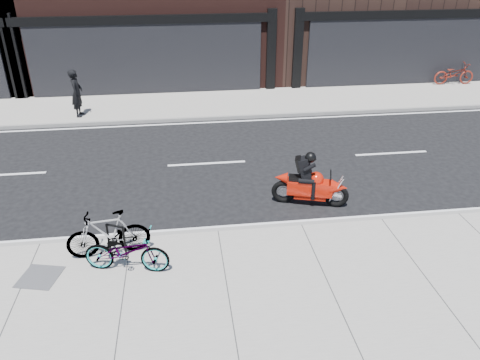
{
  "coord_description": "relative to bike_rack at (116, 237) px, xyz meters",
  "views": [
    {
      "loc": [
        -0.68,
        -11.14,
        6.18
      ],
      "look_at": [
        0.65,
        -0.97,
        0.9
      ],
      "focal_mm": 35.0,
      "sensor_mm": 36.0,
      "label": 1
    }
  ],
  "objects": [
    {
      "name": "bicycle_front",
      "position": [
        0.27,
        -0.59,
        0.03
      ],
      "size": [
        1.83,
        0.95,
        0.92
      ],
      "primitive_type": "imported",
      "rotation": [
        0.0,
        0.0,
        1.37
      ],
      "color": "gray",
      "rests_on": "sidewalk_near"
    },
    {
      "name": "sidewalk_far",
      "position": [
        2.22,
        10.35,
        -0.5
      ],
      "size": [
        60.0,
        3.5,
        0.13
      ],
      "primitive_type": "cube",
      "color": "gray",
      "rests_on": "ground"
    },
    {
      "name": "pedestrian",
      "position": [
        -2.34,
        9.31,
        0.46
      ],
      "size": [
        0.46,
        0.67,
        1.79
      ],
      "primitive_type": "imported",
      "rotation": [
        0.0,
        0.0,
        1.52
      ],
      "color": "black",
      "rests_on": "sidewalk_far"
    },
    {
      "name": "bicycle_rear",
      "position": [
        -0.15,
        0.0,
        0.09
      ],
      "size": [
        1.79,
        0.7,
        1.05
      ],
      "primitive_type": "imported",
      "rotation": [
        0.0,
        0.0,
        4.83
      ],
      "color": "gray",
      "rests_on": "sidewalk_near"
    },
    {
      "name": "ground",
      "position": [
        2.22,
        2.6,
        -0.56
      ],
      "size": [
        120.0,
        120.0,
        0.0
      ],
      "primitive_type": "plane",
      "color": "black",
      "rests_on": "ground"
    },
    {
      "name": "bike_rack",
      "position": [
        0.0,
        0.0,
        0.0
      ],
      "size": [
        0.4,
        0.21,
        0.73
      ],
      "rotation": [
        0.0,
        0.0,
        -0.43
      ],
      "color": "black",
      "rests_on": "sidewalk_near"
    },
    {
      "name": "utility_grate",
      "position": [
        -1.49,
        -0.61,
        -0.42
      ],
      "size": [
        0.91,
        0.91,
        0.02
      ],
      "primitive_type": "cube",
      "rotation": [
        0.0,
        0.0,
        -0.25
      ],
      "color": "#545356",
      "rests_on": "sidewalk_near"
    },
    {
      "name": "motorcycle",
      "position": [
        4.8,
        1.73,
        0.05
      ],
      "size": [
        1.95,
        0.92,
        1.49
      ],
      "rotation": [
        0.0,
        0.0,
        -0.3
      ],
      "color": "black",
      "rests_on": "ground"
    },
    {
      "name": "sidewalk_near",
      "position": [
        2.22,
        -2.4,
        -0.5
      ],
      "size": [
        60.0,
        6.0,
        0.13
      ],
      "primitive_type": "cube",
      "color": "gray",
      "rests_on": "ground"
    },
    {
      "name": "bicycle_far",
      "position": [
        14.26,
        11.6,
        0.06
      ],
      "size": [
        1.9,
        0.73,
        0.99
      ],
      "primitive_type": "imported",
      "rotation": [
        0.0,
        0.0,
        1.53
      ],
      "color": "maroon",
      "rests_on": "sidewalk_far"
    }
  ]
}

